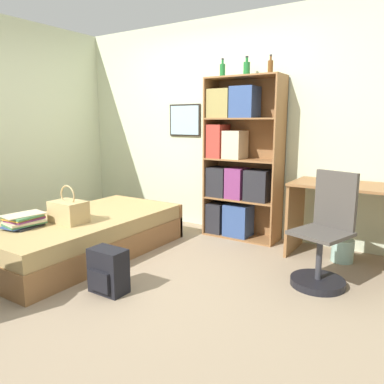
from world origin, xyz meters
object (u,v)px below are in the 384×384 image
Objects in this scene: bottle_green at (222,70)px; book_stack_on_bed at (24,221)px; bed at (85,235)px; backpack at (108,271)px; bookcase at (236,164)px; waste_bin at (343,250)px; desk_chair at (323,249)px; desk at (359,209)px; bottle_brown at (247,69)px; handbag at (69,211)px; bottle_clear at (270,67)px.

book_stack_on_bed is at bearing -117.27° from bottle_green.
book_stack_on_bed is 2.65m from bottle_green.
backpack is (0.87, -0.53, -0.02)m from bed.
bookcase is 8.37× the size of waste_bin.
bookcase is at bearing 146.18° from desk_chair.
bookcase is 1.46× the size of desk.
backpack is at bearing -95.07° from bookcase.
bottle_green reaches higher than backpack.
bottle_green is 0.57× the size of backpack.
bottle_brown is 2.18m from desk_chair.
bookcase is at bearing 84.93° from backpack.
book_stack_on_bed is at bearing -121.12° from bookcase.
bottle_brown is 0.98× the size of waste_bin.
bottle_green is at bearing -167.28° from bottle_brown.
backpack is (0.01, -1.91, -1.76)m from bottle_green.
book_stack_on_bed is 1.84× the size of bottle_green.
bottle_brown is (1.28, 2.02, 1.48)m from book_stack_on_bed.
backpack is (-0.26, -1.97, -1.77)m from bottle_brown.
desk is 0.44m from waste_bin.
desk is at bearing 29.36° from waste_bin.
desk_chair reaches higher than handbag.
bottle_brown is at bearing 142.87° from desk_chair.
handbag is 1.01× the size of backpack.
waste_bin is at bearing 86.64° from desk_chair.
bottle_brown is 0.17× the size of desk.
bottle_clear is (1.35, 1.65, 1.43)m from handbag.
handbag reaches higher than waste_bin.
bottle_clear is 0.92× the size of waste_bin.
bottle_brown reaches higher than desk.
book_stack_on_bed is 1.72× the size of waste_bin.
desk is 5.73× the size of waste_bin.
handbag is at bearing -129.30° from bottle_clear.
bottle_brown reaches higher than bookcase.
bookcase is 2.06m from backpack.
bottle_clear is 0.56× the size of backpack.
desk is 3.49× the size of backpack.
bottle_clear is (1.57, 1.99, 1.48)m from book_stack_on_bed.
bottle_green is 0.28m from bottle_brown.
backpack is at bearing -89.59° from bottle_green.
bed is at bearing -128.17° from bottle_brown.
bed is at bearing -166.04° from desk_chair.
bottle_green is at bearing 58.06° from bed.
bed is at bearing -152.28° from waste_bin.
book_stack_on_bed is 3.07m from waste_bin.
bookcase is 1.08m from bottle_green.
handbag is 0.29× the size of desk.
handbag is 2.30m from bottle_green.
bookcase is 1.94× the size of desk_chair.
bed is 9.35× the size of waste_bin.
waste_bin is (0.90, -0.19, -1.83)m from bottle_clear.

